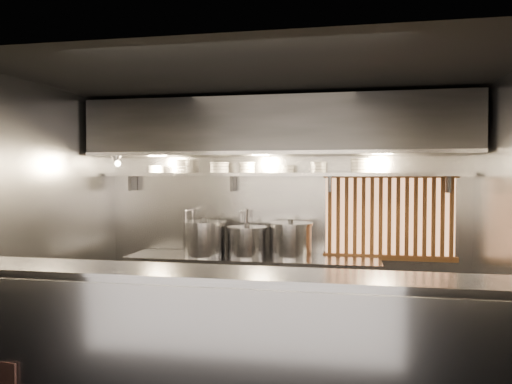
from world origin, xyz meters
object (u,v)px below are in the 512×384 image
(heat_lamp, at_px, (116,159))
(stock_pot_left, at_px, (204,238))
(stock_pot_right, at_px, (291,240))
(pendant_bulb, at_px, (270,168))
(stock_pot_mid, at_px, (247,241))

(heat_lamp, relative_size, stock_pot_left, 0.63)
(stock_pot_right, bearing_deg, stock_pot_left, -175.62)
(heat_lamp, bearing_deg, pendant_bulb, 11.00)
(stock_pot_mid, distance_m, stock_pot_right, 0.52)
(stock_pot_left, xyz_separation_m, stock_pot_right, (1.04, 0.08, -0.00))
(stock_pot_right, bearing_deg, stock_pot_mid, -173.29)
(heat_lamp, height_order, pendant_bulb, heat_lamp)
(pendant_bulb, height_order, stock_pot_mid, pendant_bulb)
(heat_lamp, xyz_separation_m, stock_pot_left, (1.01, 0.24, -0.96))
(stock_pot_right, bearing_deg, heat_lamp, -171.12)
(pendant_bulb, xyz_separation_m, stock_pot_mid, (-0.26, -0.09, -0.88))
(stock_pot_left, relative_size, stock_pot_right, 1.01)
(heat_lamp, relative_size, stock_pot_right, 0.63)
(heat_lamp, distance_m, stock_pot_right, 2.29)
(heat_lamp, xyz_separation_m, stock_pot_mid, (1.54, 0.26, -0.98))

